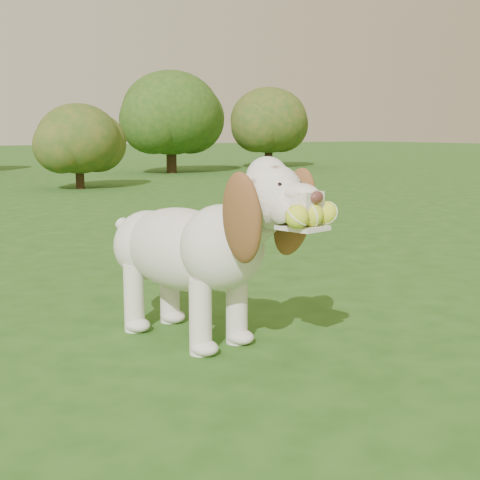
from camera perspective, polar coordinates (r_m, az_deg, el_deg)
ground at (r=3.00m, az=-14.81°, el=-8.34°), size 80.00×80.00×0.00m
dog at (r=2.80m, az=-3.57°, el=-0.31°), size 0.57×1.23×0.80m
shrub_c at (r=10.67m, az=-13.62°, el=8.40°), size 1.27×1.27×1.31m
shrub_f at (r=14.36m, az=-5.93°, el=10.73°), size 2.07×2.07×2.15m
shrub_h at (r=16.62m, az=2.47°, el=10.17°), size 1.88×1.88×1.95m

